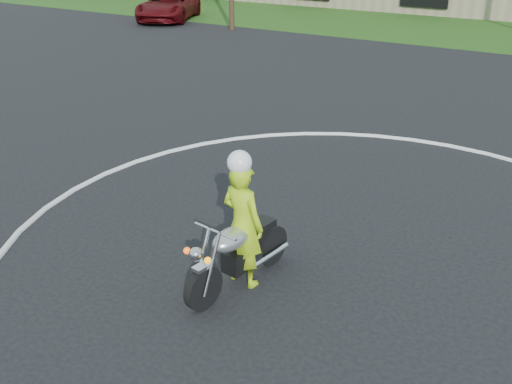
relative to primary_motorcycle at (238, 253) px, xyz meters
The scene contains 5 objects.
ground 1.57m from the primary_motorcycle, 44.67° to the right, with size 120.00×120.00×0.00m, color black.
course_markings 4.66m from the primary_motorcycle, 46.01° to the left, with size 19.05×19.05×0.12m.
primary_motorcycle is the anchor object (origin of this frame).
rider_primary_grp 0.50m from the primary_motorcycle, 89.57° to the left, with size 0.78×0.56×2.20m.
pickup_grp 28.34m from the primary_motorcycle, 132.55° to the left, with size 4.93×6.52×1.64m.
Camera 1 is at (3.17, -5.06, 5.03)m, focal length 40.00 mm.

